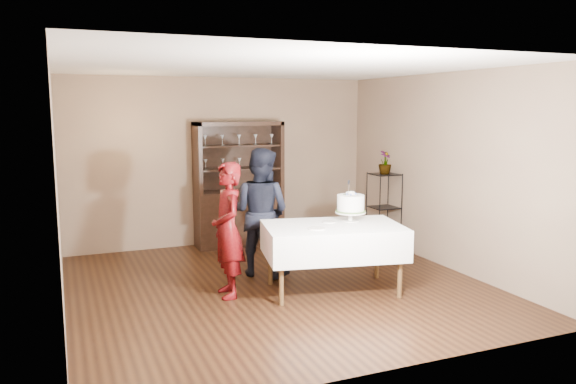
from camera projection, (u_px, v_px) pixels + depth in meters
name	position (u px, v px, depth m)	size (l,w,h in m)	color
floor	(278.00, 286.00, 7.06)	(5.00, 5.00, 0.00)	black
ceiling	(277.00, 67.00, 6.66)	(5.00, 5.00, 0.00)	white
back_wall	(222.00, 162.00, 9.14)	(5.00, 0.02, 2.70)	brown
wall_left	(57.00, 191.00, 5.91)	(0.02, 5.00, 2.70)	brown
wall_right	(445.00, 171.00, 7.80)	(0.02, 5.00, 2.70)	brown
china_hutch	(239.00, 205.00, 9.09)	(1.40, 0.48, 2.00)	black
plant_etagere	(384.00, 207.00, 8.92)	(0.42, 0.42, 1.20)	black
cake_table	(333.00, 241.00, 6.78)	(1.80, 1.31, 0.82)	silver
woman	(228.00, 230.00, 6.57)	(0.58, 0.38, 1.60)	#34040A
man	(261.00, 212.00, 7.43)	(0.83, 0.64, 1.70)	black
cake	(351.00, 205.00, 6.95)	(0.44, 0.44, 0.52)	white
plate_near	(316.00, 228.00, 6.52)	(0.20, 0.20, 0.01)	white
plate_far	(329.00, 222.00, 6.90)	(0.17, 0.17, 0.01)	white
potted_plant	(385.00, 162.00, 8.79)	(0.20, 0.20, 0.36)	#496B33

